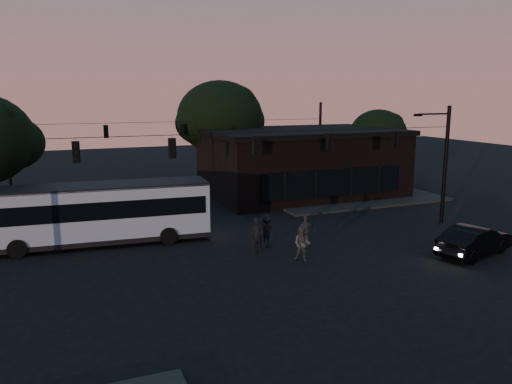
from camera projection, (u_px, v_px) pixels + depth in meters
name	position (u px, v px, depth m)	size (l,w,h in m)	color
ground	(288.00, 268.00, 23.81)	(120.00, 120.00, 0.00)	black
sidewalk_far_right	(344.00, 195.00, 41.00)	(14.00, 10.00, 0.15)	black
building	(301.00, 162.00, 41.16)	(15.40, 10.41, 5.40)	black
tree_behind	(220.00, 117.00, 44.08)	(7.60, 7.60, 9.43)	black
tree_right	(378.00, 134.00, 46.00)	(5.20, 5.20, 6.86)	black
signal_rig_near	(256.00, 165.00, 26.59)	(26.24, 0.30, 7.50)	black
signal_rig_far	(182.00, 144.00, 41.15)	(26.24, 0.30, 7.50)	black
bus	(100.00, 211.00, 27.46)	(12.05, 3.69, 3.34)	#9BADC5
car	(475.00, 240.00, 25.64)	(1.66, 4.77, 1.57)	black
pedestrian_a	(257.00, 236.00, 25.97)	(0.68, 0.45, 1.87)	black
pedestrian_b	(302.00, 244.00, 24.75)	(0.85, 0.66, 1.74)	#43433D
pedestrian_c	(306.00, 231.00, 27.18)	(1.00, 0.42, 1.70)	#332D37
pedestrian_d	(266.00, 231.00, 27.02)	(1.17, 0.67, 1.81)	black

